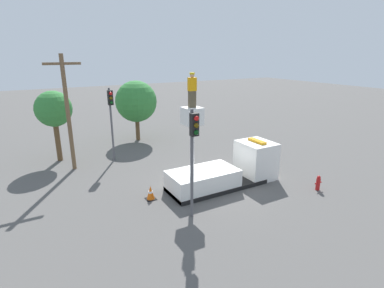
# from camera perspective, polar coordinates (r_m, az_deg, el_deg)

# --- Properties ---
(ground_plane) EXTENTS (120.00, 120.00, 0.00)m
(ground_plane) POSITION_cam_1_polar(r_m,az_deg,el_deg) (17.71, 4.70, -8.09)
(ground_plane) COLOR #565451
(bucket_truck) EXTENTS (6.75, 2.22, 4.81)m
(bucket_truck) POSITION_cam_1_polar(r_m,az_deg,el_deg) (17.73, 6.65, -4.98)
(bucket_truck) COLOR black
(bucket_truck) RESTS_ON ground
(worker) EXTENTS (0.40, 0.26, 1.75)m
(worker) POSITION_cam_1_polar(r_m,az_deg,el_deg) (15.29, 0.02, 10.24)
(worker) COLOR brown
(worker) RESTS_ON bucket_truck
(traffic_light_pole) EXTENTS (0.34, 0.57, 5.18)m
(traffic_light_pole) POSITION_cam_1_polar(r_m,az_deg,el_deg) (13.17, 0.28, 0.13)
(traffic_light_pole) COLOR #515156
(traffic_light_pole) RESTS_ON ground
(traffic_light_across) EXTENTS (0.34, 0.57, 5.22)m
(traffic_light_across) POSITION_cam_1_polar(r_m,az_deg,el_deg) (21.54, -15.17, 6.23)
(traffic_light_across) COLOR #515156
(traffic_light_across) RESTS_ON ground
(fire_hydrant) EXTENTS (0.47, 0.23, 0.86)m
(fire_hydrant) POSITION_cam_1_polar(r_m,az_deg,el_deg) (18.54, 22.89, -6.85)
(fire_hydrant) COLOR red
(fire_hydrant) RESTS_ON ground
(traffic_cone_rear) EXTENTS (0.53, 0.53, 0.76)m
(traffic_cone_rear) POSITION_cam_1_polar(r_m,az_deg,el_deg) (16.24, -7.90, -9.21)
(traffic_cone_rear) COLOR black
(traffic_cone_rear) RESTS_ON ground
(tree_left_bg) EXTENTS (3.57, 3.57, 5.24)m
(tree_left_bg) POSITION_cam_1_polar(r_m,az_deg,el_deg) (26.65, -10.59, 7.95)
(tree_left_bg) COLOR brown
(tree_left_bg) RESTS_ON ground
(tree_right_bg) EXTENTS (2.49, 2.49, 5.03)m
(tree_right_bg) POSITION_cam_1_polar(r_m,az_deg,el_deg) (22.94, -24.87, 5.97)
(tree_right_bg) COLOR brown
(tree_right_bg) RESTS_ON ground
(utility_pole) EXTENTS (2.20, 0.26, 7.46)m
(utility_pole) POSITION_cam_1_polar(r_m,az_deg,el_deg) (20.72, -22.62, 6.11)
(utility_pole) COLOR brown
(utility_pole) RESTS_ON ground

